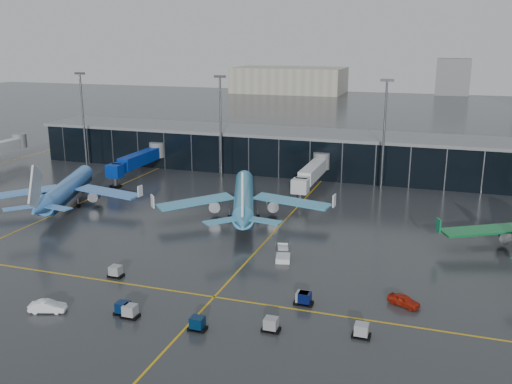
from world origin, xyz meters
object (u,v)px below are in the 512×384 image
(airliner_klm_near, at_px, (244,186))
(service_van_red, at_px, (404,300))
(baggage_carts, at_px, (223,308))
(mobile_airstair, at_px, (283,256))
(airliner_arkefly, at_px, (66,178))
(service_van_white, at_px, (48,306))

(airliner_klm_near, relative_size, service_van_red, 9.32)
(baggage_carts, bearing_deg, mobile_airstair, 83.02)
(mobile_airstair, bearing_deg, airliner_arkefly, 150.15)
(mobile_airstair, height_order, service_van_white, mobile_airstair)
(airliner_klm_near, distance_m, baggage_carts, 41.69)
(service_van_red, distance_m, service_van_white, 46.55)
(airliner_arkefly, bearing_deg, service_van_red, -39.31)
(airliner_arkefly, bearing_deg, baggage_carts, -55.11)
(airliner_arkefly, height_order, service_van_red, airliner_arkefly)
(mobile_airstair, bearing_deg, baggage_carts, -110.29)
(airliner_arkefly, height_order, mobile_airstair, airliner_arkefly)
(baggage_carts, height_order, mobile_airstair, mobile_airstair)
(airliner_klm_near, bearing_deg, service_van_white, -121.53)
(airliner_arkefly, xyz_separation_m, mobile_airstair, (51.52, -15.31, -5.17))
(baggage_carts, distance_m, mobile_airstair, 19.85)
(baggage_carts, bearing_deg, airliner_arkefly, 144.52)
(airliner_klm_near, height_order, mobile_airstair, airliner_klm_near)
(airliner_arkefly, distance_m, mobile_airstair, 54.00)
(service_van_red, bearing_deg, airliner_klm_near, 73.76)
(airliner_arkefly, height_order, airliner_klm_near, airliner_klm_near)
(airliner_arkefly, height_order, baggage_carts, airliner_arkefly)
(airliner_arkefly, xyz_separation_m, service_van_white, (27.50, -41.91, -5.17))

